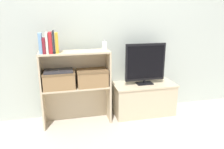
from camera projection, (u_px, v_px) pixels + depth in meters
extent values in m
plane|color=#BCB2A3|center=(114.00, 123.00, 2.85)|extent=(16.00, 16.00, 0.00)
cube|color=#B2BCB2|center=(107.00, 27.00, 2.90)|extent=(10.00, 0.05, 2.40)
cube|color=#CCB793|center=(144.00, 99.00, 3.07)|extent=(0.83, 0.38, 0.42)
cube|color=#CCB793|center=(144.00, 84.00, 3.01)|extent=(0.85, 0.40, 0.02)
cube|color=black|center=(144.00, 83.00, 3.00)|extent=(0.22, 0.14, 0.02)
cylinder|color=black|center=(144.00, 81.00, 3.00)|extent=(0.04, 0.04, 0.04)
cube|color=black|center=(145.00, 62.00, 2.92)|extent=(0.55, 0.03, 0.50)
cube|color=black|center=(146.00, 62.00, 2.90)|extent=(0.51, 0.00, 0.44)
cube|color=#CCB793|center=(44.00, 108.00, 2.71)|extent=(0.02, 0.27, 0.50)
cube|color=#CCB793|center=(109.00, 102.00, 2.90)|extent=(0.02, 0.27, 0.50)
cube|color=#CCB793|center=(76.00, 101.00, 2.92)|extent=(0.81, 0.02, 0.50)
cube|color=#CCB793|center=(76.00, 87.00, 2.74)|extent=(0.81, 0.27, 0.02)
cube|color=#CCB793|center=(40.00, 71.00, 2.58)|extent=(0.02, 0.27, 0.44)
cube|color=#CCB793|center=(108.00, 67.00, 2.76)|extent=(0.02, 0.27, 0.44)
cube|color=#CCB793|center=(75.00, 67.00, 2.79)|extent=(0.81, 0.02, 0.44)
cube|color=#CCB793|center=(75.00, 52.00, 2.61)|extent=(0.81, 0.27, 0.02)
cube|color=#709ECC|center=(40.00, 43.00, 2.46)|extent=(0.04, 0.12, 0.23)
cube|color=maroon|center=(44.00, 46.00, 2.48)|extent=(0.03, 0.14, 0.17)
cube|color=silver|center=(47.00, 43.00, 2.48)|extent=(0.03, 0.14, 0.23)
cube|color=#B22328|center=(50.00, 43.00, 2.48)|extent=(0.04, 0.14, 0.24)
cube|color=#232328|center=(54.00, 42.00, 2.49)|extent=(0.02, 0.15, 0.25)
cube|color=gold|center=(57.00, 43.00, 2.50)|extent=(0.03, 0.12, 0.23)
cube|color=white|center=(104.00, 46.00, 2.67)|extent=(0.05, 0.04, 0.11)
cylinder|color=silver|center=(104.00, 40.00, 2.66)|extent=(0.01, 0.01, 0.03)
cube|color=#937047|center=(59.00, 80.00, 2.65)|extent=(0.37, 0.23, 0.21)
cube|color=brown|center=(59.00, 73.00, 2.62)|extent=(0.38, 0.24, 0.02)
cube|color=#937047|center=(92.00, 78.00, 2.74)|extent=(0.37, 0.23, 0.21)
cube|color=brown|center=(92.00, 71.00, 2.71)|extent=(0.38, 0.24, 0.02)
cube|color=#2D2D33|center=(58.00, 71.00, 2.61)|extent=(0.34, 0.22, 0.02)
cylinder|color=#99999E|center=(58.00, 70.00, 2.61)|extent=(0.02, 0.02, 0.00)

